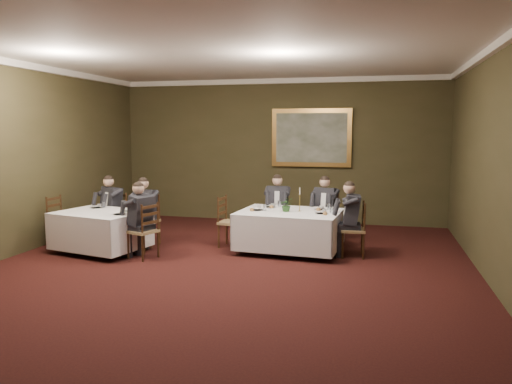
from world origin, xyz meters
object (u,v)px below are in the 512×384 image
at_px(diner_main_backright, 326,218).
at_px(diner_main_endright, 353,228).
at_px(chair_main_backleft, 278,226).
at_px(chair_sec_backright, 147,231).
at_px(diner_sec_backright, 146,220).
at_px(diner_sec_endright, 143,230).
at_px(diner_main_backleft, 278,215).
at_px(chair_main_endleft, 231,232).
at_px(chair_main_backright, 326,229).
at_px(candlestick, 300,202).
at_px(diner_sec_backleft, 113,217).
at_px(chair_sec_endleft, 63,232).
at_px(centerpiece, 287,204).
at_px(chair_main_endright, 353,241).
at_px(chair_sec_backleft, 114,228).
at_px(chair_sec_endright, 144,242).
at_px(table_main, 290,228).
at_px(painting, 311,138).

distance_m(diner_main_backright, diner_main_endright, 1.16).
height_order(chair_main_backleft, chair_sec_backright, same).
relative_size(diner_sec_backright, diner_sec_endright, 1.00).
distance_m(diner_main_backleft, chair_main_endleft, 1.19).
xyz_separation_m(chair_main_backright, diner_sec_backright, (-3.40, -1.11, 0.23)).
bearing_deg(candlestick, diner_main_backleft, 122.64).
bearing_deg(chair_main_backleft, chair_main_endleft, 45.30).
distance_m(diner_main_backright, chair_sec_backright, 3.57).
xyz_separation_m(diner_main_backright, diner_sec_backleft, (-4.21, -0.92, 0.00)).
xyz_separation_m(chair_sec_endleft, centerpiece, (4.32, 0.62, 0.62)).
xyz_separation_m(chair_main_endright, diner_main_endright, (-0.01, -0.00, 0.23)).
distance_m(diner_main_backleft, diner_main_endright, 1.92).
distance_m(chair_main_backright, centerpiece, 1.31).
bearing_deg(chair_main_backright, chair_sec_backleft, 26.40).
relative_size(chair_main_endleft, diner_sec_endright, 0.74).
xyz_separation_m(chair_main_backleft, chair_sec_endright, (-2.01, -2.10, 0.00)).
relative_size(diner_main_endright, centerpiece, 4.91).
bearing_deg(chair_sec_endleft, diner_sec_backleft, 137.83).
distance_m(chair_main_backleft, diner_main_backright, 1.03).
height_order(diner_sec_backleft, centerpiece, diner_sec_backleft).
bearing_deg(chair_sec_endright, chair_sec_backleft, 67.44).
height_order(table_main, chair_main_endleft, chair_main_endleft).
xyz_separation_m(chair_sec_backleft, chair_sec_endleft, (-0.74, -0.66, 0.00)).
bearing_deg(diner_main_endright, diner_sec_endright, 100.49).
relative_size(chair_main_endright, diner_sec_backright, 0.74).
bearing_deg(chair_sec_backright, diner_main_backleft, -152.57).
xyz_separation_m(diner_main_backleft, chair_sec_backright, (-2.39, -1.17, -0.23)).
bearing_deg(chair_main_endright, centerpiece, 82.81).
distance_m(chair_main_backright, diner_sec_endright, 3.64).
xyz_separation_m(chair_sec_backright, candlestick, (2.99, 0.24, 0.65)).
bearing_deg(chair_main_backleft, diner_sec_backright, 21.86).
relative_size(table_main, diner_main_backleft, 1.47).
distance_m(chair_sec_backright, diner_sec_endright, 1.01).
xyz_separation_m(diner_main_backright, centerpiece, (-0.63, -0.95, 0.39)).
bearing_deg(chair_main_endleft, chair_main_backright, 121.73).
relative_size(chair_main_endright, centerpiece, 3.65).
relative_size(diner_sec_backleft, diner_sec_endright, 1.00).
relative_size(chair_main_backleft, diner_main_backright, 0.74).
bearing_deg(painting, table_main, -90.00).
xyz_separation_m(chair_main_backleft, diner_sec_backright, (-2.39, -1.20, 0.23)).
relative_size(chair_main_backleft, centerpiece, 3.65).
relative_size(diner_main_backright, candlestick, 2.94).
distance_m(chair_main_endleft, diner_sec_backright, 1.68).
bearing_deg(diner_main_backleft, diner_main_endright, 141.06).
relative_size(chair_sec_backleft, candlestick, 2.19).
distance_m(chair_main_endleft, diner_main_endright, 2.36).
bearing_deg(chair_main_backright, diner_sec_backright, 32.25).
xyz_separation_m(chair_main_endleft, centerpiece, (1.13, -0.14, 0.62)).
height_order(chair_main_backright, chair_main_endright, same).
height_order(diner_main_backright, chair_sec_endright, diner_main_backright).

